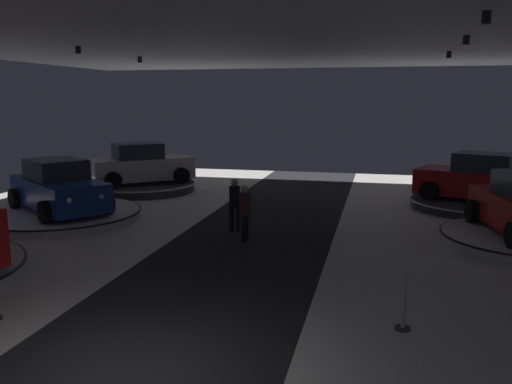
% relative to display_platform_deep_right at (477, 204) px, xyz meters
% --- Properties ---
extents(display_platform_deep_right, '(4.68, 4.68, 0.31)m').
position_rel_display_platform_deep_right_xyz_m(display_platform_deep_right, '(0.00, 0.00, 0.00)').
color(display_platform_deep_right, '#333338').
rests_on(display_platform_deep_right, ground).
extents(display_car_deep_right, '(4.57, 3.40, 1.71)m').
position_rel_display_platform_deep_right_xyz_m(display_car_deep_right, '(0.03, -0.01, 0.90)').
color(display_car_deep_right, red).
rests_on(display_car_deep_right, display_platform_deep_right).
extents(display_platform_far_left, '(5.22, 5.22, 0.26)m').
position_rel_display_platform_deep_right_xyz_m(display_platform_far_left, '(-13.68, -4.94, -0.02)').
color(display_platform_far_left, silver).
rests_on(display_platform_far_left, ground).
extents(display_car_far_left, '(4.46, 3.91, 1.71)m').
position_rel_display_platform_deep_right_xyz_m(display_car_far_left, '(-13.70, -4.92, 0.86)').
color(display_car_far_left, navy).
rests_on(display_car_far_left, display_platform_far_left).
extents(display_platform_deep_left, '(4.51, 4.51, 0.36)m').
position_rel_display_platform_deep_right_xyz_m(display_platform_deep_left, '(-13.36, 0.58, 0.03)').
color(display_platform_deep_left, '#333338').
rests_on(display_platform_deep_left, ground).
extents(display_car_deep_left, '(4.37, 4.09, 1.71)m').
position_rel_display_platform_deep_right_xyz_m(display_car_deep_left, '(-13.38, 0.56, 0.96)').
color(display_car_deep_left, silver).
rests_on(display_car_deep_left, display_platform_deep_left).
extents(visitor_walking_near, '(0.32, 0.32, 1.59)m').
position_rel_display_platform_deep_right_xyz_m(visitor_walking_near, '(-7.63, -5.22, 0.73)').
color(visitor_walking_near, black).
rests_on(visitor_walking_near, ground).
extents(visitor_walking_far, '(0.32, 0.32, 1.59)m').
position_rel_display_platform_deep_right_xyz_m(visitor_walking_far, '(-7.05, -6.27, 0.73)').
color(visitor_walking_far, black).
rests_on(visitor_walking_far, ground).
extents(stanchion_a, '(0.28, 0.28, 1.01)m').
position_rel_display_platform_deep_right_xyz_m(stanchion_a, '(-3.00, -11.11, 0.20)').
color(stanchion_a, '#333338').
rests_on(stanchion_a, ground).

